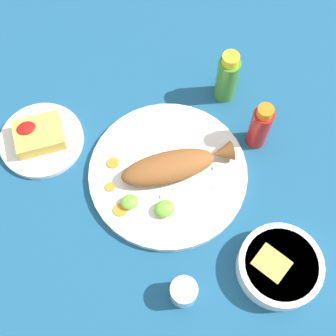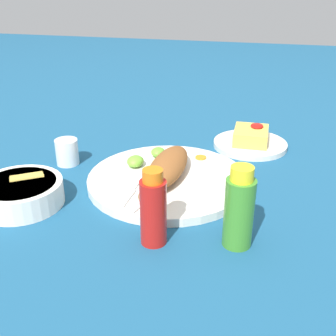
% 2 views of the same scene
% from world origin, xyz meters
% --- Properties ---
extents(ground_plane, '(4.00, 4.00, 0.00)m').
position_xyz_m(ground_plane, '(0.00, 0.00, 0.00)').
color(ground_plane, navy).
extents(main_plate, '(0.35, 0.35, 0.02)m').
position_xyz_m(main_plate, '(0.00, 0.00, 0.01)').
color(main_plate, silver).
rests_on(main_plate, ground_plane).
extents(fried_fish, '(0.25, 0.08, 0.05)m').
position_xyz_m(fried_fish, '(-0.01, 0.00, 0.04)').
color(fried_fish, brown).
rests_on(fried_fish, main_plate).
extents(fork_near, '(0.18, 0.06, 0.00)m').
position_xyz_m(fork_near, '(-0.09, 0.01, 0.02)').
color(fork_near, silver).
rests_on(fork_near, main_plate).
extents(fork_far, '(0.19, 0.02, 0.00)m').
position_xyz_m(fork_far, '(-0.07, 0.06, 0.02)').
color(fork_far, silver).
rests_on(fork_far, main_plate).
extents(carrot_slice_near, '(0.03, 0.03, 0.00)m').
position_xyz_m(carrot_slice_near, '(0.11, -0.05, 0.02)').
color(carrot_slice_near, orange).
rests_on(carrot_slice_near, main_plate).
extents(carrot_slice_mid, '(0.02, 0.02, 0.00)m').
position_xyz_m(carrot_slice_mid, '(0.13, 0.00, 0.02)').
color(carrot_slice_mid, orange).
rests_on(carrot_slice_mid, main_plate).
extents(carrot_slice_far, '(0.03, 0.03, 0.00)m').
position_xyz_m(carrot_slice_far, '(0.12, 0.06, 0.02)').
color(carrot_slice_far, orange).
rests_on(carrot_slice_far, main_plate).
extents(lime_wedge_main, '(0.04, 0.03, 0.02)m').
position_xyz_m(lime_wedge_main, '(0.10, 0.05, 0.03)').
color(lime_wedge_main, '#6BB233').
rests_on(lime_wedge_main, main_plate).
extents(lime_wedge_side, '(0.04, 0.04, 0.02)m').
position_xyz_m(lime_wedge_side, '(0.03, 0.09, 0.03)').
color(lime_wedge_side, '#6BB233').
rests_on(lime_wedge_side, main_plate).
extents(hot_sauce_bottle_red, '(0.05, 0.05, 0.14)m').
position_xyz_m(hot_sauce_bottle_red, '(-0.22, -0.03, 0.07)').
color(hot_sauce_bottle_red, '#B21914').
rests_on(hot_sauce_bottle_red, ground_plane).
extents(hot_sauce_bottle_green, '(0.05, 0.05, 0.15)m').
position_xyz_m(hot_sauce_bottle_green, '(-0.19, -0.17, 0.07)').
color(hot_sauce_bottle_green, '#3D8428').
rests_on(hot_sauce_bottle_green, ground_plane).
extents(salt_cup, '(0.05, 0.05, 0.06)m').
position_xyz_m(salt_cup, '(0.04, 0.26, 0.03)').
color(salt_cup, silver).
rests_on(salt_cup, ground_plane).
extents(side_plate_fries, '(0.19, 0.19, 0.01)m').
position_xyz_m(side_plate_fries, '(0.26, -0.16, 0.01)').
color(side_plate_fries, silver).
rests_on(side_plate_fries, ground_plane).
extents(fries_pile, '(0.11, 0.09, 0.04)m').
position_xyz_m(fries_pile, '(0.26, -0.16, 0.03)').
color(fries_pile, gold).
rests_on(fries_pile, side_plate_fries).
extents(guacamole_bowl, '(0.17, 0.17, 0.06)m').
position_xyz_m(guacamole_bowl, '(-0.16, 0.27, 0.03)').
color(guacamole_bowl, white).
rests_on(guacamole_bowl, ground_plane).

